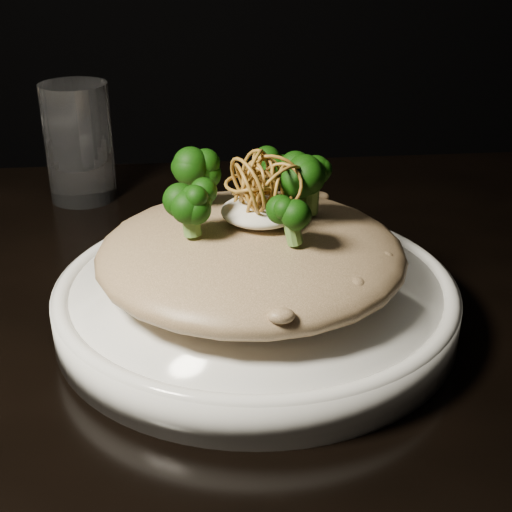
{
  "coord_description": "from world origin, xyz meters",
  "views": [
    {
      "loc": [
        0.03,
        -0.48,
        1.04
      ],
      "look_at": [
        0.08,
        0.01,
        0.81
      ],
      "focal_mm": 50.0,
      "sensor_mm": 36.0,
      "label": 1
    }
  ],
  "objects": [
    {
      "name": "risotto",
      "position": [
        0.08,
        0.0,
        0.81
      ],
      "size": [
        0.23,
        0.23,
        0.05
      ],
      "primitive_type": "ellipsoid",
      "color": "brown",
      "rests_on": "plate"
    },
    {
      "name": "broccoli",
      "position": [
        0.08,
        0.01,
        0.86
      ],
      "size": [
        0.14,
        0.14,
        0.05
      ],
      "primitive_type": null,
      "color": "black",
      "rests_on": "risotto"
    },
    {
      "name": "plate",
      "position": [
        0.08,
        0.01,
        0.77
      ],
      "size": [
        0.31,
        0.31,
        0.03
      ],
      "primitive_type": "cylinder",
      "color": "white",
      "rests_on": "table"
    },
    {
      "name": "cheese",
      "position": [
        0.08,
        0.01,
        0.84
      ],
      "size": [
        0.06,
        0.06,
        0.02
      ],
      "primitive_type": "ellipsoid",
      "color": "silver",
      "rests_on": "risotto"
    },
    {
      "name": "table",
      "position": [
        0.0,
        0.0,
        0.67
      ],
      "size": [
        1.1,
        0.8,
        0.75
      ],
      "color": "black",
      "rests_on": "ground"
    },
    {
      "name": "shallots",
      "position": [
        0.08,
        0.01,
        0.87
      ],
      "size": [
        0.06,
        0.06,
        0.04
      ],
      "primitive_type": null,
      "color": "brown",
      "rests_on": "cheese"
    },
    {
      "name": "drinking_glass",
      "position": [
        -0.09,
        0.29,
        0.81
      ],
      "size": [
        0.09,
        0.09,
        0.13
      ],
      "primitive_type": "cylinder",
      "rotation": [
        0.0,
        0.0,
        0.38
      ],
      "color": "white",
      "rests_on": "table"
    }
  ]
}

